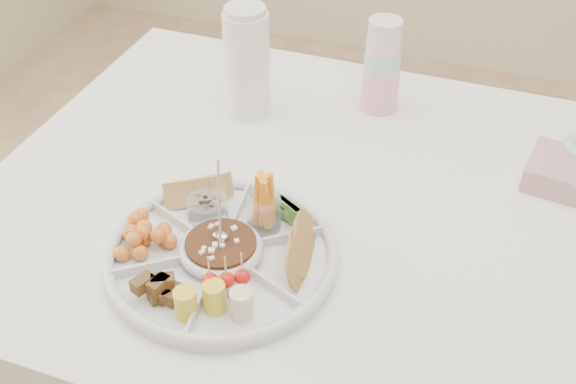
% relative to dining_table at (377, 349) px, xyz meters
% --- Properties ---
extents(dining_table, '(1.52, 1.02, 0.76)m').
position_rel_dining_table_xyz_m(dining_table, '(0.00, 0.00, 0.00)').
color(dining_table, white).
rests_on(dining_table, floor).
extents(party_tray, '(0.50, 0.50, 0.04)m').
position_rel_dining_table_xyz_m(party_tray, '(-0.24, -0.22, 0.40)').
color(party_tray, silver).
rests_on(party_tray, dining_table).
extents(bean_dip, '(0.15, 0.15, 0.04)m').
position_rel_dining_table_xyz_m(bean_dip, '(-0.24, -0.22, 0.41)').
color(bean_dip, brown).
rests_on(bean_dip, party_tray).
extents(tortillas, '(0.12, 0.12, 0.05)m').
position_rel_dining_table_xyz_m(tortillas, '(-0.11, -0.20, 0.42)').
color(tortillas, '#9F6436').
rests_on(tortillas, party_tray).
extents(carrot_cucumber, '(0.16, 0.16, 0.11)m').
position_rel_dining_table_xyz_m(carrot_cucumber, '(-0.19, -0.10, 0.44)').
color(carrot_cucumber, orange).
rests_on(carrot_cucumber, party_tray).
extents(pita_raisins, '(0.13, 0.13, 0.05)m').
position_rel_dining_table_xyz_m(pita_raisins, '(-0.32, -0.11, 0.42)').
color(pita_raisins, tan).
rests_on(pita_raisins, party_tray).
extents(cherries, '(0.15, 0.15, 0.05)m').
position_rel_dining_table_xyz_m(cherries, '(-0.37, -0.23, 0.42)').
color(cherries, orange).
rests_on(cherries, party_tray).
extents(granola_chunks, '(0.12, 0.12, 0.04)m').
position_rel_dining_table_xyz_m(granola_chunks, '(-0.29, -0.34, 0.42)').
color(granola_chunks, '#55331A').
rests_on(granola_chunks, party_tray).
extents(banana_tomato, '(0.15, 0.15, 0.09)m').
position_rel_dining_table_xyz_m(banana_tomato, '(-0.16, -0.32, 0.44)').
color(banana_tomato, '#FFE068').
rests_on(banana_tomato, party_tray).
extents(cup_stack, '(0.09, 0.09, 0.22)m').
position_rel_dining_table_xyz_m(cup_stack, '(-0.12, 0.34, 0.49)').
color(cup_stack, silver).
rests_on(cup_stack, dining_table).
extents(thermos, '(0.11, 0.11, 0.24)m').
position_rel_dining_table_xyz_m(thermos, '(-0.37, 0.23, 0.50)').
color(thermos, white).
rests_on(thermos, dining_table).
extents(napkin_stack, '(0.16, 0.15, 0.05)m').
position_rel_dining_table_xyz_m(napkin_stack, '(0.29, 0.20, 0.40)').
color(napkin_stack, '#B8858F').
rests_on(napkin_stack, dining_table).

